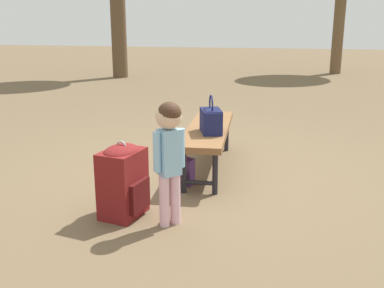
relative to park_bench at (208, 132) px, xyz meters
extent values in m
plane|color=brown|center=(0.33, -0.03, -0.39)|extent=(40.00, 40.00, 0.00)
cube|color=brown|center=(0.00, 0.00, 0.03)|extent=(1.62, 0.48, 0.06)
cylinder|color=black|center=(0.69, 0.17, -0.20)|extent=(0.05, 0.05, 0.39)
cylinder|color=black|center=(0.71, -0.11, -0.20)|extent=(0.05, 0.05, 0.39)
cylinder|color=black|center=(-0.71, 0.11, -0.20)|extent=(0.05, 0.05, 0.39)
cylinder|color=black|center=(-0.69, -0.17, -0.20)|extent=(0.05, 0.05, 0.39)
cylinder|color=black|center=(0.70, 0.03, -0.29)|extent=(0.05, 0.28, 0.04)
cylinder|color=black|center=(-0.70, -0.03, -0.29)|extent=(0.05, 0.28, 0.04)
cube|color=#191E4C|center=(0.25, 0.06, 0.17)|extent=(0.36, 0.27, 0.22)
cube|color=#131639|center=(0.25, 0.06, 0.27)|extent=(0.33, 0.26, 0.02)
torus|color=#191E4C|center=(0.25, 0.06, 0.33)|extent=(0.19, 0.07, 0.20)
cylinder|color=#E5B2C6|center=(1.41, -0.11, -0.19)|extent=(0.08, 0.08, 0.40)
cylinder|color=#E5B2C6|center=(1.34, -0.04, -0.19)|extent=(0.08, 0.08, 0.40)
ellipsoid|color=white|center=(1.39, -0.12, -0.37)|extent=(0.10, 0.10, 0.04)
ellipsoid|color=white|center=(1.33, -0.05, -0.37)|extent=(0.10, 0.10, 0.04)
cube|color=#8CBFE5|center=(1.37, -0.07, 0.18)|extent=(0.19, 0.19, 0.34)
cylinder|color=#8CBFE5|center=(1.44, -0.14, 0.20)|extent=(0.06, 0.06, 0.29)
cylinder|color=#8CBFE5|center=(1.31, 0.00, 0.20)|extent=(0.06, 0.06, 0.29)
sphere|color=beige|center=(1.37, -0.07, 0.45)|extent=(0.19, 0.19, 0.19)
sphere|color=#3F2819|center=(1.38, -0.06, 0.47)|extent=(0.18, 0.18, 0.18)
cube|color=maroon|center=(1.28, -0.47, -0.13)|extent=(0.41, 0.34, 0.53)
ellipsoid|color=maroon|center=(1.28, -0.47, 0.13)|extent=(0.39, 0.32, 0.12)
cube|color=#4A1010|center=(1.31, -0.32, -0.21)|extent=(0.26, 0.09, 0.24)
cube|color=#4A1010|center=(1.16, -0.60, -0.13)|extent=(0.06, 0.04, 0.45)
cube|color=#4A1010|center=(1.32, -0.63, -0.13)|extent=(0.06, 0.04, 0.45)
torus|color=#B2B2B7|center=(1.28, -0.47, 0.18)|extent=(0.03, 0.09, 0.09)
cube|color=#4C2D66|center=(0.51, -0.15, -0.27)|extent=(0.16, 0.20, 0.25)
ellipsoid|color=#4C2D66|center=(0.51, -0.15, -0.15)|extent=(0.15, 0.19, 0.06)
cube|color=#311D42|center=(0.58, -0.16, -0.31)|extent=(0.04, 0.12, 0.11)
cube|color=#311D42|center=(0.45, -0.09, -0.27)|extent=(0.02, 0.03, 0.21)
cube|color=#311D42|center=(0.43, -0.17, -0.27)|extent=(0.02, 0.03, 0.21)
torus|color=#B2B2B7|center=(0.51, -0.15, -0.12)|extent=(0.04, 0.02, 0.04)
cylinder|color=brown|center=(-9.00, 2.17, 1.03)|extent=(0.30, 0.30, 2.85)
cylinder|color=brown|center=(-7.04, -3.46, 1.36)|extent=(0.39, 0.39, 3.50)
camera|label=1|loc=(4.49, 0.70, 1.13)|focal=42.96mm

